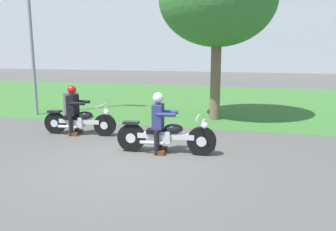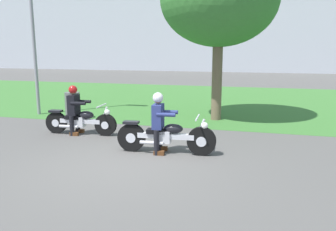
% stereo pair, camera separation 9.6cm
% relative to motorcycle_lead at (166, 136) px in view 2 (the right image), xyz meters
% --- Properties ---
extents(ground, '(120.00, 120.00, 0.00)m').
position_rel_motorcycle_lead_xyz_m(ground, '(-0.66, -0.90, -0.40)').
color(ground, '#565451').
extents(grass_verge, '(60.00, 12.00, 0.01)m').
position_rel_motorcycle_lead_xyz_m(grass_verge, '(-0.66, 8.60, -0.40)').
color(grass_verge, '#3D7533').
rests_on(grass_verge, ground).
extents(stadium_facade, '(60.53, 8.00, 14.15)m').
position_rel_motorcycle_lead_xyz_m(stadium_facade, '(-2.59, 32.69, 6.67)').
color(stadium_facade, '#B2B7C1').
rests_on(stadium_facade, ground).
extents(motorcycle_lead, '(2.31, 0.66, 0.89)m').
position_rel_motorcycle_lead_xyz_m(motorcycle_lead, '(0.00, 0.00, 0.00)').
color(motorcycle_lead, black).
rests_on(motorcycle_lead, ground).
extents(rider_lead, '(0.56, 0.48, 1.41)m').
position_rel_motorcycle_lead_xyz_m(rider_lead, '(-0.17, -0.01, 0.42)').
color(rider_lead, black).
rests_on(rider_lead, ground).
extents(motorcycle_follow, '(2.10, 0.66, 0.86)m').
position_rel_motorcycle_lead_xyz_m(motorcycle_follow, '(-2.78, 1.08, -0.02)').
color(motorcycle_follow, black).
rests_on(motorcycle_follow, ground).
extents(rider_follow, '(0.56, 0.48, 1.39)m').
position_rel_motorcycle_lead_xyz_m(rider_follow, '(-2.95, 1.07, 0.41)').
color(rider_follow, black).
rests_on(rider_follow, ground).
extents(streetlight_pole, '(0.96, 0.20, 6.19)m').
position_rel_motorcycle_lead_xyz_m(streetlight_pole, '(-5.69, 3.39, 3.43)').
color(streetlight_pole, gray).
rests_on(streetlight_pole, ground).
extents(trash_can, '(0.50, 0.50, 0.92)m').
position_rel_motorcycle_lead_xyz_m(trash_can, '(-4.12, 2.94, 0.06)').
color(trash_can, '#595E5B').
rests_on(trash_can, ground).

